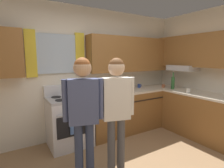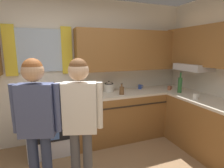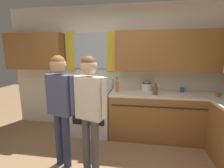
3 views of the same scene
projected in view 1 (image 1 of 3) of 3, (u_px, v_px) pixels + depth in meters
The scene contains 12 objects.
back_wall_unit at pixel (86, 65), 3.55m from camera, with size 4.60×0.42×2.60m.
kitchen_counter_run at pixel (157, 111), 3.88m from camera, with size 2.31×2.00×0.90m.
stove_oven at pixel (69, 121), 3.23m from camera, with size 0.74×0.67×1.10m.
bottle_wine_green at pixel (173, 82), 4.00m from camera, with size 0.08×0.08×0.39m.
bottle_squat_brown at pixel (128, 88), 3.66m from camera, with size 0.08×0.08×0.21m.
bottle_oil_amber at pixel (95, 89), 3.38m from camera, with size 0.06×0.06×0.29m.
mug_cobalt_blue at pixel (139, 86), 4.20m from camera, with size 0.11×0.07×0.08m.
cup_terracotta at pixel (163, 86), 4.21m from camera, with size 0.11×0.07×0.08m.
mug_ceramic_white at pixel (188, 90), 3.58m from camera, with size 0.13×0.08×0.09m.
stovetop_kettle at pixel (115, 86), 3.85m from camera, with size 0.27×0.20×0.21m.
adult_left at pixel (83, 106), 2.18m from camera, with size 0.48×0.26×1.62m.
adult_in_plaid at pixel (116, 103), 2.35m from camera, with size 0.48×0.25×1.61m.
Camera 1 is at (-1.35, -1.51, 1.61)m, focal length 28.28 mm.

